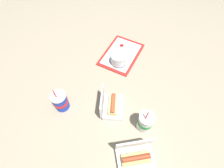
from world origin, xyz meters
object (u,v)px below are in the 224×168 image
(soda_cup_corner, at_px, (60,101))
(ketchup_cup, at_px, (122,46))
(soda_cup_back, at_px, (145,122))
(cake_container, at_px, (118,59))
(food_tray, at_px, (121,54))
(clamshell_hotdog_right, at_px, (112,106))
(clamshell_hotdog_back, at_px, (135,158))
(plastic_fork, at_px, (130,51))

(soda_cup_corner, bearing_deg, ketchup_cup, 161.70)
(soda_cup_back, bearing_deg, cake_container, -144.81)
(ketchup_cup, bearing_deg, soda_cup_corner, -18.30)
(food_tray, bearing_deg, clamshell_hotdog_right, 9.98)
(clamshell_hotdog_back, bearing_deg, cake_container, -154.51)
(food_tray, height_order, clamshell_hotdog_right, clamshell_hotdog_right)
(food_tray, bearing_deg, soda_cup_corner, -21.99)
(cake_container, distance_m, plastic_fork, 0.16)
(ketchup_cup, relative_size, soda_cup_corner, 0.20)
(ketchup_cup, distance_m, clamshell_hotdog_right, 0.56)
(plastic_fork, xyz_separation_m, clamshell_hotdog_right, (0.53, 0.02, 0.03))
(clamshell_hotdog_right, bearing_deg, soda_cup_back, 77.32)
(cake_container, height_order, soda_cup_corner, soda_cup_corner)
(clamshell_hotdog_right, distance_m, soda_cup_corner, 0.33)
(cake_container, relative_size, ketchup_cup, 2.88)
(ketchup_cup, height_order, clamshell_hotdog_right, clamshell_hotdog_right)
(food_tray, relative_size, cake_container, 3.50)
(plastic_fork, bearing_deg, cake_container, -4.03)
(soda_cup_corner, bearing_deg, food_tray, 158.01)
(ketchup_cup, xyz_separation_m, plastic_fork, (0.02, 0.08, -0.01))
(ketchup_cup, bearing_deg, clamshell_hotdog_back, 22.28)
(cake_container, relative_size, clamshell_hotdog_right, 0.57)
(food_tray, xyz_separation_m, soda_cup_corner, (0.57, -0.23, 0.06))
(clamshell_hotdog_back, height_order, soda_cup_back, soda_cup_back)
(soda_cup_corner, bearing_deg, clamshell_hotdog_back, 73.05)
(food_tray, height_order, soda_cup_back, soda_cup_back)
(cake_container, xyz_separation_m, soda_cup_corner, (0.47, -0.24, 0.02))
(clamshell_hotdog_right, height_order, soda_cup_back, soda_cup_back)
(plastic_fork, relative_size, soda_cup_back, 0.52)
(clamshell_hotdog_right, bearing_deg, plastic_fork, -177.37)
(ketchup_cup, xyz_separation_m, clamshell_hotdog_right, (0.55, 0.10, 0.01))
(ketchup_cup, relative_size, clamshell_hotdog_right, 0.20)
(cake_container, relative_size, clamshell_hotdog_back, 0.47)
(food_tray, xyz_separation_m, cake_container, (0.10, 0.01, 0.05))
(plastic_fork, distance_m, soda_cup_corner, 0.69)
(food_tray, distance_m, soda_cup_back, 0.62)
(soda_cup_corner, xyz_separation_m, soda_cup_back, (-0.04, 0.54, 0.01))
(soda_cup_corner, distance_m, soda_cup_back, 0.54)
(food_tray, xyz_separation_m, plastic_fork, (-0.05, 0.06, 0.01))
(plastic_fork, bearing_deg, clamshell_hotdog_right, 18.62)
(soda_cup_corner, relative_size, soda_cup_back, 0.96)
(clamshell_hotdog_back, distance_m, soda_cup_corner, 0.56)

